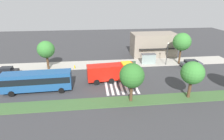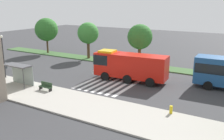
# 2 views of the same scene
# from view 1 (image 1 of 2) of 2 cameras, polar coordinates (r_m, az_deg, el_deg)

# --- Properties ---
(ground_plane) EXTENTS (120.00, 120.00, 0.00)m
(ground_plane) POSITION_cam_1_polar(r_m,az_deg,el_deg) (35.98, 2.47, -3.19)
(ground_plane) COLOR #38383A
(sidewalk) EXTENTS (60.00, 5.54, 0.14)m
(sidewalk) POSITION_cam_1_polar(r_m,az_deg,el_deg) (44.44, 0.64, 2.02)
(sidewalk) COLOR #ADA89E
(sidewalk) RESTS_ON ground_plane
(median_strip) EXTENTS (60.00, 3.00, 0.14)m
(median_strip) POSITION_cam_1_polar(r_m,az_deg,el_deg) (29.02, 4.93, -9.85)
(median_strip) COLOR #3D6033
(median_strip) RESTS_ON ground_plane
(crosswalk) EXTENTS (5.85, 11.74, 0.01)m
(crosswalk) POSITION_cam_1_polar(r_m,az_deg,el_deg) (35.95, 2.18, -3.20)
(crosswalk) COLOR silver
(crosswalk) RESTS_ON ground_plane
(fire_truck) EXTENTS (9.48, 3.46, 3.65)m
(fire_truck) POSITION_cam_1_polar(r_m,az_deg,el_deg) (34.85, 0.11, -0.45)
(fire_truck) COLOR red
(fire_truck) RESTS_ON ground_plane
(parked_car_west) EXTENTS (4.26, 2.09, 1.73)m
(parked_car_west) POSITION_cam_1_polar(r_m,az_deg,el_deg) (44.06, -30.39, -0.23)
(parked_car_west) COLOR black
(parked_car_west) RESTS_ON ground_plane
(parked_car_mid) EXTENTS (4.78, 2.12, 1.69)m
(parked_car_mid) POSITION_cam_1_polar(r_m,az_deg,el_deg) (46.34, 23.93, 1.96)
(parked_car_mid) COLOR #474C51
(parked_car_mid) RESTS_ON ground_plane
(transit_bus) EXTENTS (11.66, 3.14, 3.57)m
(transit_bus) POSITION_cam_1_polar(r_m,az_deg,el_deg) (33.48, -22.79, -3.07)
(transit_bus) COLOR navy
(transit_bus) RESTS_ON ground_plane
(bus_stop_shelter) EXTENTS (3.50, 1.40, 2.46)m
(bus_stop_shelter) POSITION_cam_1_polar(r_m,az_deg,el_deg) (44.55, 11.62, 4.08)
(bus_stop_shelter) COLOR #4C4C51
(bus_stop_shelter) RESTS_ON sidewalk
(bench_near_shelter) EXTENTS (1.60, 0.50, 0.90)m
(bench_near_shelter) POSITION_cam_1_polar(r_m,az_deg,el_deg) (43.90, 6.52, 2.34)
(bench_near_shelter) COLOR #2D472D
(bench_near_shelter) RESTS_ON sidewalk
(street_lamp) EXTENTS (0.36, 0.36, 5.47)m
(street_lamp) POSITION_cam_1_polar(r_m,az_deg,el_deg) (44.66, 17.21, 5.63)
(street_lamp) COLOR #2D2D30
(street_lamp) RESTS_ON sidewalk
(storefront_building) EXTENTS (11.98, 6.79, 6.31)m
(storefront_building) POSITION_cam_1_polar(r_m,az_deg,el_deg) (51.55, 13.01, 7.91)
(storefront_building) COLOR gray
(storefront_building) RESTS_ON ground_plane
(sidewalk_tree_far_west) EXTENTS (3.80, 3.80, 6.48)m
(sidewalk_tree_far_west) POSITION_cam_1_polar(r_m,az_deg,el_deg) (42.28, -20.33, 6.10)
(sidewalk_tree_far_west) COLOR #513823
(sidewalk_tree_far_west) RESTS_ON sidewalk
(sidewalk_tree_center) EXTENTS (4.22, 4.22, 7.57)m
(sidewalk_tree_center) POSITION_cam_1_polar(r_m,az_deg,el_deg) (46.00, 21.40, 8.33)
(sidewalk_tree_center) COLOR #513823
(sidewalk_tree_center) RESTS_ON sidewalk
(median_tree_far_west) EXTENTS (3.80, 3.80, 6.26)m
(median_tree_far_west) POSITION_cam_1_polar(r_m,az_deg,el_deg) (27.06, 6.37, -1.86)
(median_tree_far_west) COLOR #513823
(median_tree_far_west) RESTS_ON median_strip
(median_tree_west) EXTENTS (3.62, 3.62, 6.15)m
(median_tree_west) POSITION_cam_1_polar(r_m,az_deg,el_deg) (30.61, 24.29, -0.90)
(median_tree_west) COLOR #513823
(median_tree_west) RESTS_ON median_strip
(fire_hydrant) EXTENTS (0.28, 0.28, 0.70)m
(fire_hydrant) POSITION_cam_1_polar(r_m,az_deg,el_deg) (42.07, -11.85, 0.94)
(fire_hydrant) COLOR gold
(fire_hydrant) RESTS_ON sidewalk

